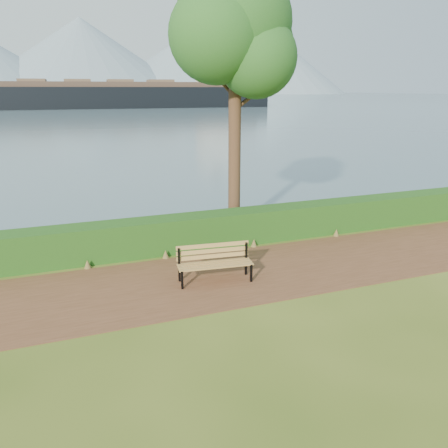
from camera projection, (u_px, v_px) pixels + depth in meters
name	position (u px, v px, depth m)	size (l,w,h in m)	color
ground	(228.00, 281.00, 10.76)	(140.00, 140.00, 0.00)	#3E5418
path	(224.00, 277.00, 11.03)	(40.00, 3.40, 0.01)	#57331D
hedge	(197.00, 231.00, 12.94)	(32.00, 0.85, 1.00)	#164714
water	(64.00, 97.00, 243.85)	(700.00, 510.00, 0.00)	#43596C
mountains	(46.00, 60.00, 363.56)	(585.00, 190.00, 70.00)	gray
bench	(214.00, 260.00, 10.68)	(1.87, 0.73, 0.91)	black
tree	(235.00, 30.00, 12.66)	(4.09, 3.48, 8.30)	#3B2518
cargo_ship	(141.00, 95.00, 109.11)	(69.86, 13.19, 21.11)	black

